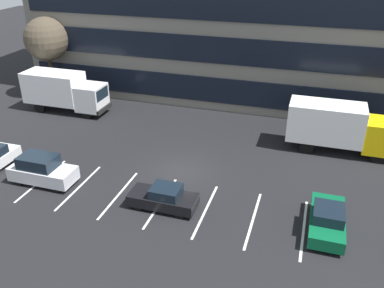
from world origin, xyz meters
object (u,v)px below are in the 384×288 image
box_truck_white (64,90)px  sedan_forest (327,219)px  bare_tree (46,39)px  box_truck_yellow (339,126)px  sedan_black (164,198)px  suv_silver (42,170)px

box_truck_white → sedan_forest: box_truck_white is taller
bare_tree → box_truck_yellow: bearing=-8.5°
sedan_black → bare_tree: bearing=139.9°
box_truck_yellow → sedan_black: (-9.64, -10.59, -1.34)m
box_truck_white → sedan_forest: (23.12, -10.78, -1.26)m
box_truck_white → box_truck_yellow: 23.61m
box_truck_yellow → sedan_black: bearing=-132.3°
sedan_black → sedan_forest: bearing=4.0°
sedan_black → bare_tree: size_ratio=0.52×
box_truck_yellow → bare_tree: size_ratio=1.01×
suv_silver → box_truck_white: bearing=116.2°
box_truck_white → sedan_black: 18.09m
suv_silver → bare_tree: bearing=121.8°
suv_silver → sedan_forest: 17.62m
sedan_forest → box_truck_white: bearing=155.0°
suv_silver → sedan_forest: bearing=1.3°
sedan_forest → bare_tree: 30.39m
box_truck_white → bare_tree: (-3.41, 3.21, 3.64)m
suv_silver → bare_tree: bare_tree is taller
sedan_forest → bare_tree: (-26.54, 13.99, 4.90)m
box_truck_yellow → bare_tree: (-27.01, 4.04, 3.61)m
bare_tree → sedan_black: bearing=-40.1°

